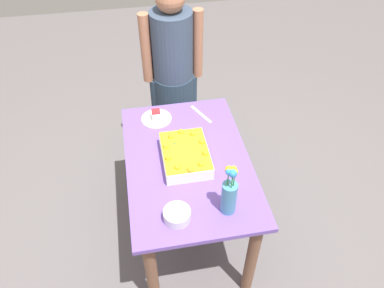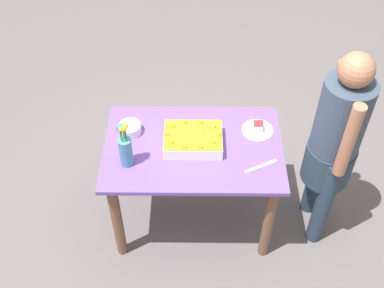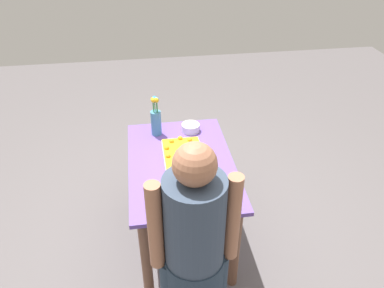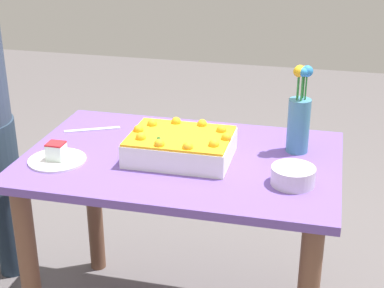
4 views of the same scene
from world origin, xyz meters
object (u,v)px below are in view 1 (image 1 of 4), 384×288
(flower_vase, at_px, (229,194))
(fruit_bowl, at_px, (177,215))
(sheet_cake, at_px, (185,155))
(cake_knife, at_px, (201,114))
(serving_plate_with_slice, at_px, (156,117))
(person_standing, at_px, (173,69))

(flower_vase, height_order, fruit_bowl, flower_vase)
(sheet_cake, bearing_deg, cake_knife, 156.83)
(serving_plate_with_slice, xyz_separation_m, fruit_bowl, (0.83, 0.02, 0.01))
(serving_plate_with_slice, relative_size, person_standing, 0.14)
(fruit_bowl, bearing_deg, sheet_cake, 164.39)
(serving_plate_with_slice, bearing_deg, cake_knife, 89.00)
(cake_knife, height_order, flower_vase, flower_vase)
(flower_vase, bearing_deg, fruit_bowl, -88.42)
(fruit_bowl, bearing_deg, cake_knife, 160.45)
(flower_vase, bearing_deg, cake_knife, 178.68)
(fruit_bowl, relative_size, person_standing, 0.10)
(serving_plate_with_slice, xyz_separation_m, flower_vase, (0.82, 0.29, 0.12))
(sheet_cake, distance_m, person_standing, 0.87)
(flower_vase, distance_m, fruit_bowl, 0.29)
(person_standing, bearing_deg, flower_vase, 4.86)
(sheet_cake, distance_m, serving_plate_with_slice, 0.44)
(sheet_cake, relative_size, fruit_bowl, 2.52)
(fruit_bowl, bearing_deg, person_standing, 172.61)
(cake_knife, relative_size, fruit_bowl, 1.54)
(cake_knife, xyz_separation_m, fruit_bowl, (0.82, -0.29, 0.03))
(cake_knife, bearing_deg, fruit_bowl, -45.23)
(sheet_cake, height_order, flower_vase, flower_vase)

